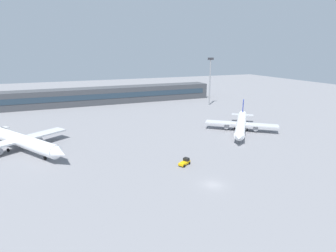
{
  "coord_description": "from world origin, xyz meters",
  "views": [
    {
      "loc": [
        -30.99,
        -48.64,
        29.11
      ],
      "look_at": [
        5.7,
        40.0,
        3.0
      ],
      "focal_mm": 29.8,
      "sensor_mm": 36.0,
      "label": 1
    }
  ],
  "objects_px": {
    "airplane_near": "(241,124)",
    "baggage_tug_yellow": "(185,162)",
    "floodlight_tower_west": "(210,78)",
    "airplane_mid": "(20,140)"
  },
  "relations": [
    {
      "from": "airplane_near",
      "to": "baggage_tug_yellow",
      "type": "distance_m",
      "value": 38.59
    },
    {
      "from": "baggage_tug_yellow",
      "to": "floodlight_tower_west",
      "type": "xyz_separation_m",
      "value": [
        48.79,
        70.21,
        13.91
      ]
    },
    {
      "from": "baggage_tug_yellow",
      "to": "floodlight_tower_west",
      "type": "distance_m",
      "value": 86.62
    },
    {
      "from": "airplane_near",
      "to": "floodlight_tower_west",
      "type": "height_order",
      "value": "floodlight_tower_west"
    },
    {
      "from": "airplane_near",
      "to": "floodlight_tower_west",
      "type": "bearing_deg",
      "value": 72.24
    },
    {
      "from": "airplane_near",
      "to": "baggage_tug_yellow",
      "type": "relative_size",
      "value": 8.11
    },
    {
      "from": "floodlight_tower_west",
      "to": "airplane_mid",
      "type": "bearing_deg",
      "value": -155.01
    },
    {
      "from": "airplane_mid",
      "to": "floodlight_tower_west",
      "type": "xyz_separation_m",
      "value": [
        89.54,
        41.74,
        11.4
      ]
    },
    {
      "from": "airplane_mid",
      "to": "floodlight_tower_west",
      "type": "distance_m",
      "value": 99.44
    },
    {
      "from": "airplane_near",
      "to": "airplane_mid",
      "type": "distance_m",
      "value": 74.0
    }
  ]
}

